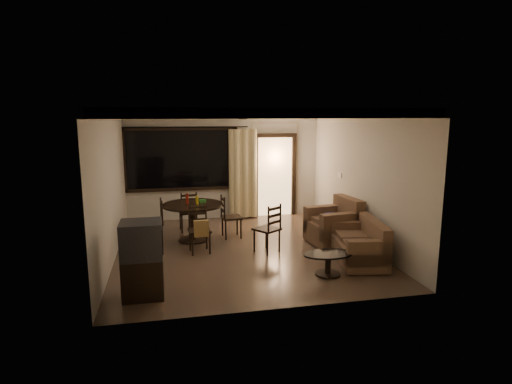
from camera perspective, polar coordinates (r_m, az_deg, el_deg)
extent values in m
plane|color=#7F6651|center=(8.78, -1.66, -7.62)|extent=(5.50, 5.50, 0.00)
plane|color=beige|center=(11.14, -4.25, 3.63)|extent=(5.00, 0.00, 5.00)
plane|color=beige|center=(5.82, 3.15, -2.77)|extent=(5.00, 0.00, 5.00)
plane|color=beige|center=(8.38, -18.78, 0.80)|extent=(0.00, 5.50, 5.50)
plane|color=beige|center=(9.23, 13.76, 1.91)|extent=(0.00, 5.50, 5.50)
plane|color=white|center=(8.35, -1.76, 10.97)|extent=(5.50, 5.50, 0.00)
cube|color=black|center=(11.00, -9.94, 4.33)|extent=(2.70, 0.04, 1.45)
cylinder|color=black|center=(10.86, -9.52, 8.52)|extent=(3.20, 0.03, 0.03)
cube|color=#FFC684|center=(11.40, 2.55, 2.03)|extent=(0.91, 0.03, 2.08)
cube|color=white|center=(10.18, 11.11, 2.23)|extent=(0.02, 0.18, 0.12)
cylinder|color=black|center=(8.34, -1.76, 10.56)|extent=(0.03, 0.03, 0.12)
cylinder|color=black|center=(8.35, -1.76, 9.94)|extent=(0.16, 0.16, 0.08)
cylinder|color=black|center=(9.26, -8.43, -1.70)|extent=(1.30, 1.30, 0.04)
cylinder|color=black|center=(9.35, -8.37, -4.03)|extent=(0.13, 0.13, 0.76)
cylinder|color=black|center=(9.46, -8.31, -6.29)|extent=(0.65, 0.65, 0.03)
cylinder|color=maroon|center=(9.28, -9.16, -0.89)|extent=(0.06, 0.06, 0.22)
cylinder|color=gold|center=(9.20, -7.87, -1.07)|extent=(0.06, 0.06, 0.18)
cube|color=#267924|center=(9.42, -7.12, -1.19)|extent=(0.14, 0.10, 0.05)
cube|color=black|center=(9.27, -13.60, -4.05)|extent=(0.45, 0.45, 0.04)
cube|color=black|center=(9.49, -3.29, -3.41)|extent=(0.45, 0.45, 0.04)
cube|color=black|center=(8.53, -7.55, -5.10)|extent=(0.45, 0.45, 0.04)
cube|color=#AB7D49|center=(8.28, -7.31, -4.85)|extent=(0.29, 0.10, 0.32)
cube|color=black|center=(10.11, -9.03, -2.66)|extent=(0.45, 0.45, 0.04)
cube|color=black|center=(6.76, -14.81, -10.88)|extent=(0.60, 0.55, 0.61)
cube|color=black|center=(6.58, -15.05, -6.16)|extent=(0.60, 0.55, 0.55)
cube|color=black|center=(6.57, -12.36, -6.07)|extent=(0.02, 0.44, 0.37)
cube|color=#442620|center=(8.24, 13.45, -7.70)|extent=(0.98, 1.54, 0.36)
cube|color=#442620|center=(8.24, 15.49, -5.65)|extent=(0.41, 1.44, 0.58)
cube|color=#442620|center=(7.61, 14.83, -7.89)|extent=(0.78, 0.28, 0.45)
cube|color=#442620|center=(8.78, 12.36, -5.31)|extent=(0.78, 0.28, 0.45)
cube|color=#442620|center=(8.17, 13.21, -6.34)|extent=(0.73, 1.33, 0.11)
cube|color=#442620|center=(9.21, 10.19, -5.33)|extent=(1.06, 1.06, 0.45)
cube|color=#442620|center=(9.30, 12.22, -2.91)|extent=(0.34, 0.97, 0.72)
cube|color=#442620|center=(8.84, 11.42, -4.55)|extent=(0.96, 0.32, 0.56)
cube|color=#442620|center=(9.47, 9.14, -3.46)|extent=(0.96, 0.32, 0.56)
cube|color=#442620|center=(9.12, 9.94, -3.82)|extent=(0.75, 0.80, 0.13)
ellipsoid|color=#131353|center=(9.09, 9.96, -3.10)|extent=(0.40, 0.33, 0.12)
ellipsoid|color=black|center=(7.44, 9.62, -8.16)|extent=(0.88, 0.53, 0.03)
cylinder|color=black|center=(7.50, 9.57, -9.50)|extent=(0.10, 0.10, 0.35)
cylinder|color=black|center=(7.56, 9.53, -10.71)|extent=(0.43, 0.43, 0.03)
cube|color=black|center=(8.49, 1.46, -4.96)|extent=(0.61, 0.61, 0.04)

